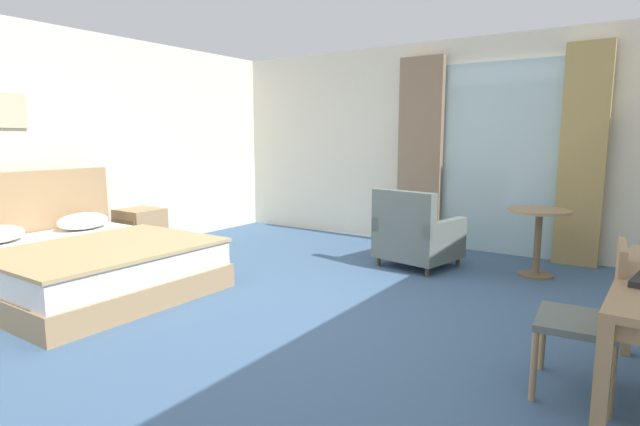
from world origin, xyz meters
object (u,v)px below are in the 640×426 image
at_px(framed_picture, 9,110).
at_px(desk_chair, 594,311).
at_px(round_cafe_table, 539,228).
at_px(bed, 80,263).
at_px(nightstand, 140,230).
at_px(armchair_by_window, 416,237).

bearing_deg(framed_picture, desk_chair, 5.16).
bearing_deg(desk_chair, round_cafe_table, 107.02).
xyz_separation_m(bed, nightstand, (-0.88, 1.31, 0.01)).
distance_m(bed, framed_picture, 1.81).
relative_size(bed, armchair_by_window, 2.41).
height_order(bed, framed_picture, framed_picture).
relative_size(bed, round_cafe_table, 3.04).
bearing_deg(round_cafe_table, framed_picture, -147.66).
relative_size(bed, desk_chair, 2.43).
xyz_separation_m(bed, framed_picture, (-1.10, -0.00, 1.43)).
bearing_deg(nightstand, bed, -56.03).
bearing_deg(bed, nightstand, 123.97).
distance_m(desk_chair, armchair_by_window, 2.82).
height_order(bed, desk_chair, bed).
bearing_deg(round_cafe_table, armchair_by_window, -163.88).
height_order(nightstand, armchair_by_window, armchair_by_window).
bearing_deg(armchair_by_window, nightstand, -158.65).
height_order(bed, round_cafe_table, bed).
distance_m(desk_chair, round_cafe_table, 2.51).
xyz_separation_m(desk_chair, framed_picture, (-5.29, -0.48, 1.20)).
distance_m(bed, armchair_by_window, 3.40).
height_order(desk_chair, round_cafe_table, desk_chair).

